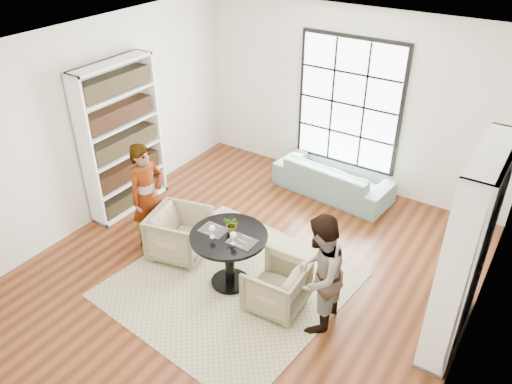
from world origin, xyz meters
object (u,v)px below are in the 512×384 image
Objects in this scene: armchair_left at (180,234)px; person_right at (319,274)px; armchair_right at (276,286)px; wine_glass_left at (212,229)px; flower_centerpiece at (232,224)px; sofa at (333,178)px; person_left at (147,196)px; wine_glass_right at (233,235)px; pedestal_table at (229,249)px.

person_right is at bearing -107.07° from armchair_left.
armchair_left reaches higher than armchair_right.
wine_glass_left is 0.27m from flower_centerpiece.
armchair_left is 3.38× the size of flower_centerpiece.
person_left reaches higher than sofa.
pedestal_table is at bearing 143.18° from wine_glass_right.
sofa is 1.31× the size of person_right.
wine_glass_left reaches higher than wine_glass_right.
wine_glass_left is at bearing -133.03° from pedestal_table.
flower_centerpiece is (-1.27, 0.10, 0.14)m from person_right.
armchair_right is at bearing -8.24° from flower_centerpiece.
pedestal_table is 0.65× the size of person_right.
flower_centerpiece is at bearing -101.13° from armchair_right.
wine_glass_left is at bearing -122.04° from armchair_left.
person_right is (0.55, 0.00, 0.45)m from armchair_right.
armchair_left is 0.49× the size of person_left.
flower_centerpiece is (-0.15, 0.20, -0.01)m from wine_glass_right.
pedestal_table is 0.62× the size of person_left.
wine_glass_right is at bearing -115.60° from armchair_left.
armchair_left is 0.51× the size of person_right.
person_left is 1.67m from wine_glass_right.
person_left is at bearing 171.62° from wine_glass_right.
wine_glass_left is at bearing -173.68° from wine_glass_right.
pedestal_table is 0.40m from wine_glass_left.
person_right is 8.65× the size of wine_glass_right.
wine_glass_left is (-0.14, -0.15, 0.35)m from pedestal_table.
wine_glass_left is at bearing -84.70° from armchair_right.
flower_centerpiece is (-0.72, 0.10, 0.59)m from armchair_right.
pedestal_table is 0.77m from armchair_right.
armchair_right is at bearing 9.17° from wine_glass_right.
armchair_right is (0.72, -0.03, -0.26)m from pedestal_table.
armchair_right is at bearing -85.80° from person_left.
wine_glass_left is 0.78× the size of flower_centerpiece.
wine_glass_left reaches higher than armchair_left.
pedestal_table reaches higher than armchair_right.
flower_centerpiece is at bearing -83.71° from person_left.
wine_glass_right is (0.30, 0.03, -0.00)m from wine_glass_left.
person_left is 2.77m from person_right.
person_right is 8.57× the size of wine_glass_left.
flower_centerpiece reaches higher than wine_glass_right.
armchair_left is 4.37× the size of wine_glass_right.
armchair_left reaches higher than sofa.
armchair_right is at bearing -2.01° from pedestal_table.
wine_glass_left reaches higher than pedestal_table.
person_left is (-1.50, 0.13, 0.22)m from pedestal_table.
sofa is at bearing -35.02° from armchair_left.
armchair_left is at bearing 167.55° from wine_glass_right.
person_left is 6.95× the size of flower_centerpiece.
sofa is at bearing -171.22° from armchair_right.
wine_glass_right is (-0.57, -0.09, 0.60)m from armchair_right.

